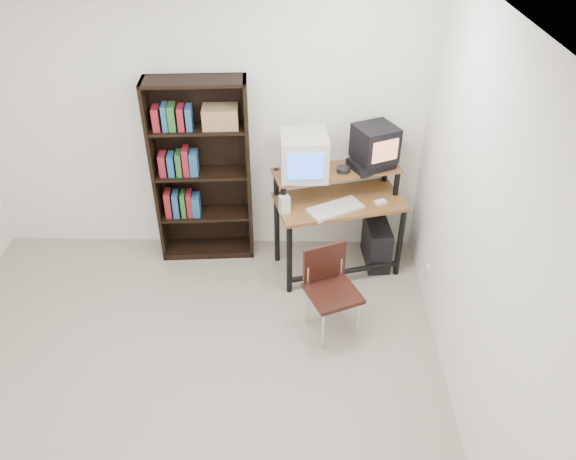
{
  "coord_description": "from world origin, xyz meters",
  "views": [
    {
      "loc": [
        0.88,
        -2.58,
        3.31
      ],
      "look_at": [
        0.81,
        1.1,
        0.76
      ],
      "focal_mm": 35.0,
      "sensor_mm": 36.0,
      "label": 1
    }
  ],
  "objects_px": {
    "crt_tv": "(375,143)",
    "crt_monitor": "(304,155)",
    "school_chair": "(330,283)",
    "pc_tower": "(376,243)",
    "bookshelf": "(202,169)",
    "computer_desk": "(339,205)"
  },
  "relations": [
    {
      "from": "pc_tower",
      "to": "school_chair",
      "type": "height_order",
      "value": "school_chair"
    },
    {
      "from": "bookshelf",
      "to": "crt_tv",
      "type": "bearing_deg",
      "value": -7.3
    },
    {
      "from": "computer_desk",
      "to": "pc_tower",
      "type": "xyz_separation_m",
      "value": [
        0.38,
        0.08,
        -0.47
      ]
    },
    {
      "from": "crt_tv",
      "to": "school_chair",
      "type": "distance_m",
      "value": 1.28
    },
    {
      "from": "crt_tv",
      "to": "crt_monitor",
      "type": "bearing_deg",
      "value": 167.5
    },
    {
      "from": "crt_monitor",
      "to": "school_chair",
      "type": "bearing_deg",
      "value": -79.39
    },
    {
      "from": "crt_monitor",
      "to": "pc_tower",
      "type": "xyz_separation_m",
      "value": [
        0.7,
        0.06,
        -0.95
      ]
    },
    {
      "from": "pc_tower",
      "to": "crt_tv",
      "type": "bearing_deg",
      "value": 135.3
    },
    {
      "from": "crt_tv",
      "to": "pc_tower",
      "type": "relative_size",
      "value": 0.95
    },
    {
      "from": "crt_monitor",
      "to": "bookshelf",
      "type": "height_order",
      "value": "bookshelf"
    },
    {
      "from": "school_chair",
      "to": "bookshelf",
      "type": "distance_m",
      "value": 1.6
    },
    {
      "from": "computer_desk",
      "to": "crt_tv",
      "type": "distance_m",
      "value": 0.62
    },
    {
      "from": "crt_tv",
      "to": "school_chair",
      "type": "height_order",
      "value": "crt_tv"
    },
    {
      "from": "computer_desk",
      "to": "crt_monitor",
      "type": "distance_m",
      "value": 0.57
    },
    {
      "from": "computer_desk",
      "to": "pc_tower",
      "type": "relative_size",
      "value": 2.69
    },
    {
      "from": "crt_tv",
      "to": "bookshelf",
      "type": "bearing_deg",
      "value": 151.22
    },
    {
      "from": "crt_tv",
      "to": "pc_tower",
      "type": "bearing_deg",
      "value": -65.61
    },
    {
      "from": "bookshelf",
      "to": "pc_tower",
      "type": "bearing_deg",
      "value": -9.85
    },
    {
      "from": "computer_desk",
      "to": "school_chair",
      "type": "relative_size",
      "value": 1.6
    },
    {
      "from": "crt_tv",
      "to": "bookshelf",
      "type": "xyz_separation_m",
      "value": [
        -1.52,
        0.08,
        -0.31
      ]
    },
    {
      "from": "crt_tv",
      "to": "pc_tower",
      "type": "height_order",
      "value": "crt_tv"
    },
    {
      "from": "school_chair",
      "to": "computer_desk",
      "type": "bearing_deg",
      "value": 59.07
    }
  ]
}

